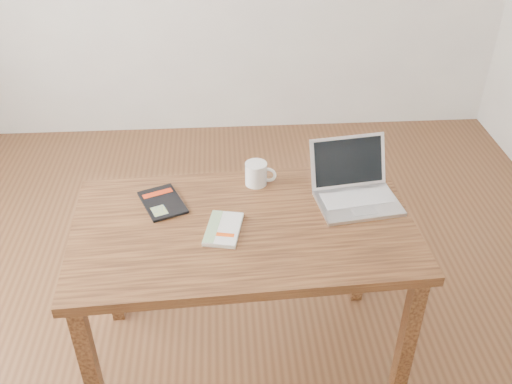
{
  "coord_description": "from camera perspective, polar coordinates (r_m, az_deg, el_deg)",
  "views": [
    {
      "loc": [
        0.03,
        -1.83,
        2.05
      ],
      "look_at": [
        0.14,
        -0.1,
        0.85
      ],
      "focal_mm": 40.0,
      "sensor_mm": 36.0,
      "label": 1
    }
  ],
  "objects": [
    {
      "name": "black_guidebook",
      "position": [
        2.25,
        -9.34,
        -1.02
      ],
      "size": [
        0.21,
        0.25,
        0.01
      ],
      "rotation": [
        0.0,
        0.0,
        0.39
      ],
      "color": "black",
      "rests_on": "desk"
    },
    {
      "name": "coffee_mug",
      "position": [
        2.31,
        0.08,
        1.88
      ],
      "size": [
        0.13,
        0.09,
        0.1
      ],
      "rotation": [
        0.0,
        0.0,
        -0.24
      ],
      "color": "white",
      "rests_on": "desk"
    },
    {
      "name": "white_guidebook",
      "position": [
        2.08,
        -3.28,
        -3.72
      ],
      "size": [
        0.16,
        0.22,
        0.02
      ],
      "rotation": [
        0.0,
        0.0,
        -0.2
      ],
      "color": "silver",
      "rests_on": "desk"
    },
    {
      "name": "desk",
      "position": [
        2.17,
        -1.22,
        -5.06
      ],
      "size": [
        1.3,
        0.78,
        0.75
      ],
      "rotation": [
        0.0,
        0.0,
        0.05
      ],
      "color": "#502E18",
      "rests_on": "ground"
    },
    {
      "name": "room",
      "position": [
        1.96,
        -6.54,
        13.72
      ],
      "size": [
        4.04,
        4.04,
        2.7
      ],
      "color": "#54331C",
      "rests_on": "ground"
    },
    {
      "name": "laptop",
      "position": [
        2.26,
        9.83,
        0.42
      ],
      "size": [
        0.35,
        0.34,
        0.21
      ],
      "rotation": [
        0.0,
        0.0,
        0.14
      ],
      "color": "silver",
      "rests_on": "desk"
    }
  ]
}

